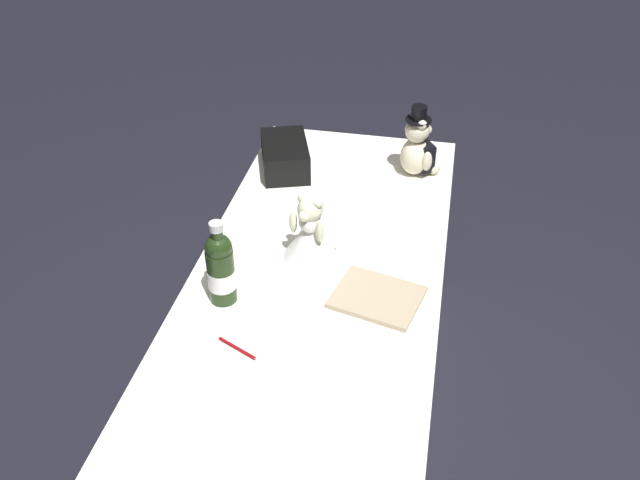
% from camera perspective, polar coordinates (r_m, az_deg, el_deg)
% --- Properties ---
extents(ground_plane, '(12.00, 12.00, 0.00)m').
position_cam_1_polar(ground_plane, '(2.79, 0.00, -14.99)').
color(ground_plane, black).
extents(reception_table, '(1.84, 0.79, 0.80)m').
position_cam_1_polar(reception_table, '(2.49, 0.00, -9.27)').
color(reception_table, white).
rests_on(reception_table, ground_plane).
extents(teddy_bear_groom, '(0.16, 0.16, 0.28)m').
position_cam_1_polar(teddy_bear_groom, '(2.68, 8.18, 7.56)').
color(teddy_bear_groom, beige).
rests_on(teddy_bear_groom, reception_table).
extents(teddy_bear_bride, '(0.22, 0.20, 0.24)m').
position_cam_1_polar(teddy_bear_bride, '(2.21, -0.60, 0.88)').
color(teddy_bear_bride, white).
rests_on(teddy_bear_bride, reception_table).
extents(champagne_bottle, '(0.09, 0.09, 0.28)m').
position_cam_1_polar(champagne_bottle, '(2.04, -8.29, -2.28)').
color(champagne_bottle, '#1F3315').
rests_on(champagne_bottle, reception_table).
extents(signing_pen, '(0.07, 0.13, 0.01)m').
position_cam_1_polar(signing_pen, '(1.95, -6.79, -9.01)').
color(signing_pen, maroon).
rests_on(signing_pen, reception_table).
extents(gift_case_black, '(0.32, 0.25, 0.12)m').
position_cam_1_polar(gift_case_black, '(2.70, -2.93, 7.01)').
color(gift_case_black, black).
rests_on(gift_case_black, reception_table).
extents(guestbook, '(0.26, 0.30, 0.02)m').
position_cam_1_polar(guestbook, '(2.10, 4.77, -4.77)').
color(guestbook, tan).
rests_on(guestbook, reception_table).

